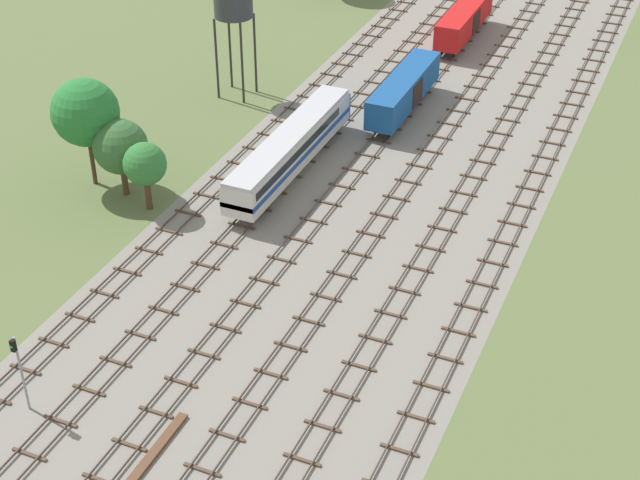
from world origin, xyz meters
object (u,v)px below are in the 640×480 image
at_px(freight_boxcar_centre_left_near, 404,90).
at_px(freight_boxcar_centre_left_mid, 464,19).
at_px(water_tower, 233,3).
at_px(diesel_railcar_left_nearest, 290,148).
at_px(signal_post_nearest, 19,365).

distance_m(freight_boxcar_centre_left_near, freight_boxcar_centre_left_mid, 20.56).
distance_m(freight_boxcar_centre_left_near, water_tower, 18.42).
bearing_deg(diesel_railcar_left_nearest, freight_boxcar_centre_left_near, 72.11).
distance_m(diesel_railcar_left_nearest, water_tower, 18.65).
bearing_deg(freight_boxcar_centre_left_mid, diesel_railcar_left_nearest, -97.85).
distance_m(water_tower, signal_post_nearest, 47.05).
xyz_separation_m(diesel_railcar_left_nearest, water_tower, (-11.79, 12.62, 7.04)).
bearing_deg(diesel_railcar_left_nearest, signal_post_nearest, -94.27).
distance_m(freight_boxcar_centre_left_near, signal_post_nearest, 49.03).
bearing_deg(freight_boxcar_centre_left_mid, signal_post_nearest, -96.14).
bearing_deg(freight_boxcar_centre_left_near, water_tower, -170.76).
distance_m(diesel_railcar_left_nearest, freight_boxcar_centre_left_mid, 36.24).
relative_size(diesel_railcar_left_nearest, freight_boxcar_centre_left_near, 1.46).
relative_size(water_tower, signal_post_nearest, 2.01).
relative_size(freight_boxcar_centre_left_near, freight_boxcar_centre_left_mid, 1.00).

